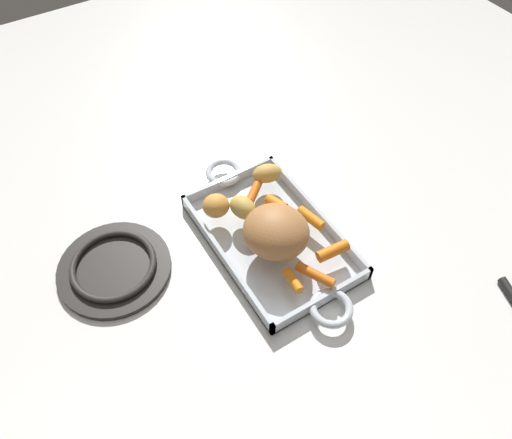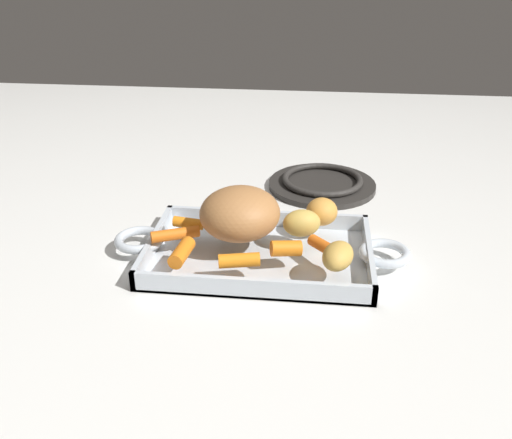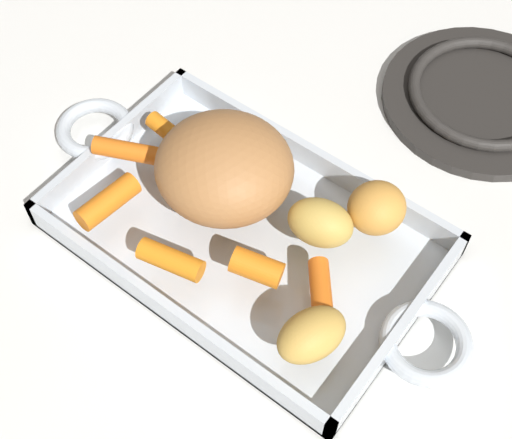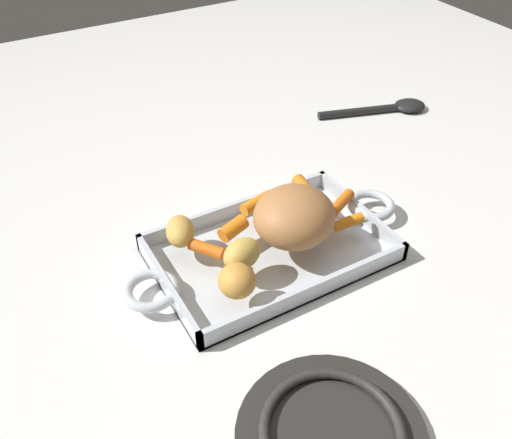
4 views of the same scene
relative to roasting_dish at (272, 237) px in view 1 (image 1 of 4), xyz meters
name	(u,v)px [view 1 (image 1 of 4)]	position (x,y,z in m)	size (l,w,h in m)	color
ground_plane	(271,240)	(0.00, 0.00, -0.01)	(2.08, 2.08, 0.00)	white
roasting_dish	(272,237)	(0.00, 0.00, 0.00)	(0.44, 0.21, 0.03)	silver
pork_roast	(276,232)	(-0.03, 0.01, 0.06)	(0.12, 0.11, 0.08)	#AE7340
baby_carrot_center_left	(254,191)	(0.09, -0.02, 0.03)	(0.02, 0.02, 0.05)	orange
baby_carrot_southeast	(293,280)	(-0.11, 0.03, 0.03)	(0.02, 0.02, 0.05)	orange
baby_carrot_center_right	(333,251)	(-0.10, -0.06, 0.03)	(0.02, 0.02, 0.06)	orange
baby_carrot_southwest	(311,218)	(-0.02, -0.07, 0.03)	(0.02, 0.02, 0.06)	orange
baby_carrot_northwest	(276,204)	(0.04, -0.04, 0.03)	(0.02, 0.02, 0.04)	orange
baby_carrot_northeast	(315,275)	(-0.12, -0.01, 0.03)	(0.02, 0.02, 0.07)	orange
potato_golden_large	(216,206)	(0.09, 0.07, 0.04)	(0.05, 0.05, 0.04)	gold
potato_halved	(267,173)	(0.11, -0.06, 0.04)	(0.06, 0.04, 0.04)	gold
potato_whole	(243,207)	(0.06, 0.03, 0.04)	(0.06, 0.04, 0.04)	gold
stove_burner_rear	(114,267)	(0.09, 0.28, 0.00)	(0.21, 0.21, 0.02)	#282623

